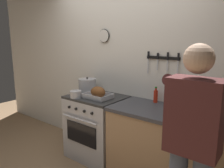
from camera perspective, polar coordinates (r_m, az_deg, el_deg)
wall_back at (r=3.17m, az=3.27°, el=4.61°), size 6.00×0.13×2.60m
counter_block at (r=2.61m, az=21.47°, el=-17.43°), size 2.03×0.65×0.90m
stove at (r=3.24m, az=-3.89°, el=-10.81°), size 0.76×0.67×0.90m
person_cook at (r=1.81m, az=20.07°, el=-13.23°), size 0.51×0.63×1.66m
roasting_pan at (r=2.97m, az=-3.59°, el=-2.39°), size 0.35×0.26×0.16m
stock_pot at (r=3.30m, az=-6.31°, el=-0.40°), size 0.26×0.26×0.23m
saucepan at (r=3.05m, az=-9.26°, el=-2.59°), size 0.16×0.16×0.09m
cutting_board at (r=2.33m, az=24.42°, el=-9.00°), size 0.36×0.24×0.02m
bottle_hot_sauce at (r=2.83m, az=11.11°, el=-3.04°), size 0.05×0.05×0.20m
bottle_soy_sauce at (r=2.67m, az=14.76°, el=-3.90°), size 0.05×0.05×0.22m
bottle_vinegar at (r=2.45m, az=23.75°, el=-5.36°), size 0.06×0.06×0.27m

